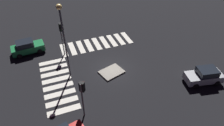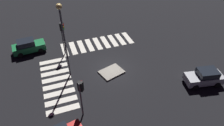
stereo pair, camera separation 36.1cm
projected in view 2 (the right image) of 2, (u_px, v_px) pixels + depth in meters
The scene contains 9 objects.
ground_plane at pixel (112, 70), 24.19m from camera, with size 80.00×80.00×0.00m, color black.
traffic_island at pixel (112, 72), 23.71m from camera, with size 3.07×2.63×0.18m.
car_silver at pixel (205, 77), 21.88m from camera, with size 4.23×2.46×1.75m.
car_green at pixel (28, 46), 26.55m from camera, with size 4.21×2.22×1.78m.
traffic_light_east at pixel (62, 31), 24.62m from camera, with size 0.54×0.53×4.47m.
traffic_light_north at pixel (81, 91), 17.32m from camera, with size 0.54×0.53×3.97m.
street_lamp at pixel (63, 31), 19.99m from camera, with size 0.56×0.56×8.47m.
crosswalk_near at pixel (97, 43), 28.66m from camera, with size 9.90×3.20×0.02m.
crosswalk_side at pixel (57, 82), 22.48m from camera, with size 3.20×8.75×0.02m.
Camera 2 is at (6.25, 17.45, 15.56)m, focal length 32.74 mm.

